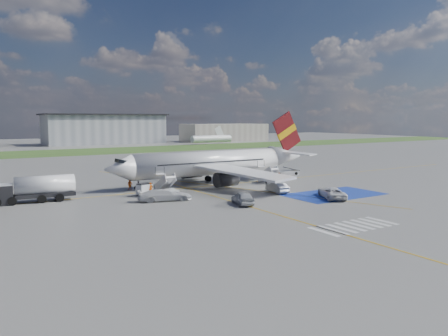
% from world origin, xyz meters
% --- Properties ---
extents(ground, '(400.00, 400.00, 0.00)m').
position_xyz_m(ground, '(0.00, 0.00, 0.00)').
color(ground, '#60605E').
rests_on(ground, ground).
extents(grass_strip, '(400.00, 30.00, 0.01)m').
position_xyz_m(grass_strip, '(0.00, 95.00, 0.01)').
color(grass_strip, '#2D4C1E').
rests_on(grass_strip, ground).
extents(taxiway_line_main, '(120.00, 0.20, 0.01)m').
position_xyz_m(taxiway_line_main, '(0.00, 12.00, 0.01)').
color(taxiway_line_main, gold).
rests_on(taxiway_line_main, ground).
extents(taxiway_line_cross, '(0.20, 60.00, 0.01)m').
position_xyz_m(taxiway_line_cross, '(-5.00, -10.00, 0.01)').
color(taxiway_line_cross, gold).
rests_on(taxiway_line_cross, ground).
extents(taxiway_line_diag, '(20.71, 56.45, 0.01)m').
position_xyz_m(taxiway_line_diag, '(0.00, 12.00, 0.01)').
color(taxiway_line_diag, gold).
rests_on(taxiway_line_diag, ground).
extents(staging_box, '(14.00, 8.00, 0.01)m').
position_xyz_m(staging_box, '(10.00, -4.00, 0.01)').
color(staging_box, navy).
rests_on(staging_box, ground).
extents(crosswalk, '(9.00, 4.00, 0.01)m').
position_xyz_m(crosswalk, '(-1.80, -18.00, 0.01)').
color(crosswalk, silver).
rests_on(crosswalk, ground).
extents(terminal_centre, '(48.00, 18.00, 12.00)m').
position_xyz_m(terminal_centre, '(20.00, 135.00, 6.00)').
color(terminal_centre, gray).
rests_on(terminal_centre, ground).
extents(terminal_east, '(40.00, 16.00, 8.00)m').
position_xyz_m(terminal_east, '(75.00, 128.00, 4.00)').
color(terminal_east, gray).
rests_on(terminal_east, ground).
extents(airliner, '(36.81, 32.95, 11.92)m').
position_xyz_m(airliner, '(1.51, 14.00, 3.39)').
color(airliner, silver).
rests_on(airliner, ground).
extents(airstairs_fwd, '(1.90, 5.20, 3.60)m').
position_xyz_m(airstairs_fwd, '(-9.50, 8.70, 0.62)').
color(airstairs_fwd, silver).
rests_on(airstairs_fwd, ground).
extents(airstairs_aft, '(1.90, 5.20, 3.60)m').
position_xyz_m(airstairs_aft, '(9.00, 8.70, 0.62)').
color(airstairs_aft, silver).
rests_on(airstairs_aft, ground).
extents(fuel_tanker, '(9.96, 3.50, 3.33)m').
position_xyz_m(fuel_tanker, '(-26.52, 12.38, 1.40)').
color(fuel_tanker, black).
rests_on(fuel_tanker, ground).
extents(gpu_cart, '(2.41, 1.93, 1.76)m').
position_xyz_m(gpu_cart, '(-12.96, 9.16, 0.79)').
color(gpu_cart, silver).
rests_on(gpu_cart, ground).
extents(belt_loader, '(5.32, 2.77, 1.54)m').
position_xyz_m(belt_loader, '(18.21, 16.06, 0.38)').
color(belt_loader, silver).
rests_on(belt_loader, ground).
extents(car_silver_a, '(3.30, 5.16, 1.64)m').
position_xyz_m(car_silver_a, '(-4.88, -2.98, 0.82)').
color(car_silver_a, '#ADB0B4').
rests_on(car_silver_a, ground).
extents(car_silver_b, '(2.42, 4.79, 1.51)m').
position_xyz_m(car_silver_b, '(4.22, 1.52, 0.75)').
color(car_silver_b, '#ACAFB4').
rests_on(car_silver_b, ground).
extents(van_white_a, '(4.65, 5.72, 1.96)m').
position_xyz_m(van_white_a, '(7.80, -5.66, 0.98)').
color(van_white_a, white).
rests_on(van_white_a, ground).
extents(van_white_b, '(5.61, 3.47, 2.05)m').
position_xyz_m(van_white_b, '(-12.15, 4.27, 1.02)').
color(van_white_b, silver).
rests_on(van_white_b, ground).
extents(crew_fwd, '(0.75, 0.56, 1.85)m').
position_xyz_m(crew_fwd, '(-12.22, 8.74, 0.93)').
color(crew_fwd, orange).
rests_on(crew_fwd, ground).
extents(crew_nose, '(1.01, 1.00, 1.65)m').
position_xyz_m(crew_nose, '(-12.97, 14.87, 0.82)').
color(crew_nose, '#DB520B').
rests_on(crew_nose, ground).
extents(crew_aft, '(1.00, 1.19, 1.90)m').
position_xyz_m(crew_aft, '(9.52, 7.51, 0.95)').
color(crew_aft, '#DA570B').
rests_on(crew_aft, ground).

